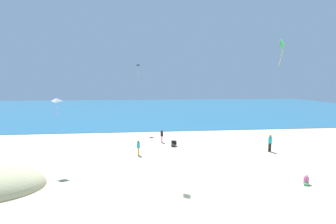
% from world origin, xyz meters
% --- Properties ---
extents(ground_plane, '(120.00, 120.00, 0.00)m').
position_xyz_m(ground_plane, '(0.00, 10.00, 0.00)').
color(ground_plane, '#C6B58C').
extents(ocean_water, '(120.00, 60.00, 0.05)m').
position_xyz_m(ocean_water, '(0.00, 49.26, 0.03)').
color(ocean_water, '#236084').
rests_on(ocean_water, ground_plane).
extents(beach_chair_mid_beach, '(0.69, 0.79, 0.59)m').
position_xyz_m(beach_chair_mid_beach, '(1.21, 11.92, 0.25)').
color(beach_chair_mid_beach, black).
rests_on(beach_chair_mid_beach, ground_plane).
extents(person_0, '(0.51, 0.58, 0.65)m').
position_xyz_m(person_0, '(8.45, 2.02, 0.24)').
color(person_0, '#D8599E').
rests_on(person_0, ground_plane).
extents(person_1, '(0.41, 0.41, 1.64)m').
position_xyz_m(person_1, '(9.96, 9.08, 0.95)').
color(person_1, black).
rests_on(person_1, ground_plane).
extents(person_2, '(0.31, 0.31, 1.42)m').
position_xyz_m(person_2, '(0.10, 13.53, 0.82)').
color(person_2, '#D8599E').
rests_on(person_2, ground_plane).
extents(person_3, '(0.28, 0.28, 1.37)m').
position_xyz_m(person_3, '(-2.33, 9.21, 0.79)').
color(person_3, orange).
rests_on(person_3, ground_plane).
extents(kite_black, '(0.54, 0.71, 1.58)m').
position_xyz_m(kite_black, '(-2.50, 19.84, 8.79)').
color(kite_black, black).
extents(kite_green, '(0.22, 0.65, 1.70)m').
position_xyz_m(kite_green, '(6.98, 3.19, 8.79)').
color(kite_green, green).
extents(kite_white, '(0.74, 0.61, 1.34)m').
position_xyz_m(kite_white, '(-8.09, 6.40, 5.23)').
color(kite_white, white).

